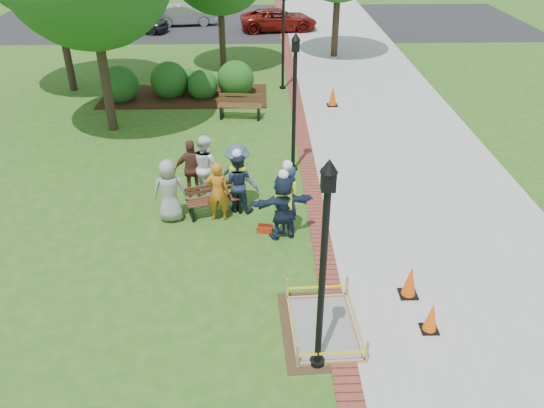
{
  "coord_description": "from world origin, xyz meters",
  "views": [
    {
      "loc": [
        0.24,
        -10.0,
        7.66
      ],
      "look_at": [
        0.5,
        1.2,
        1.0
      ],
      "focal_mm": 35.0,
      "sensor_mm": 36.0,
      "label": 1
    }
  ],
  "objects_px": {
    "bench_near": "(215,206)",
    "wet_concrete_pad": "(324,320)",
    "cone_front": "(431,318)",
    "hivis_worker_c": "(238,181)",
    "lamp_near": "(324,257)",
    "hivis_worker_a": "(283,205)",
    "hivis_worker_b": "(287,198)"
  },
  "relations": [
    {
      "from": "bench_near",
      "to": "wet_concrete_pad",
      "type": "bearing_deg",
      "value": -60.89
    },
    {
      "from": "wet_concrete_pad",
      "to": "hivis_worker_c",
      "type": "relative_size",
      "value": 1.3
    },
    {
      "from": "lamp_near",
      "to": "hivis_worker_a",
      "type": "relative_size",
      "value": 2.23
    },
    {
      "from": "cone_front",
      "to": "hivis_worker_a",
      "type": "distance_m",
      "value": 4.49
    },
    {
      "from": "lamp_near",
      "to": "hivis_worker_c",
      "type": "height_order",
      "value": "lamp_near"
    },
    {
      "from": "hivis_worker_b",
      "to": "hivis_worker_c",
      "type": "xyz_separation_m",
      "value": [
        -1.27,
        1.11,
        -0.09
      ]
    },
    {
      "from": "hivis_worker_a",
      "to": "hivis_worker_c",
      "type": "height_order",
      "value": "hivis_worker_a"
    },
    {
      "from": "bench_near",
      "to": "lamp_near",
      "type": "bearing_deg",
      "value": -67.07
    },
    {
      "from": "hivis_worker_c",
      "to": "hivis_worker_b",
      "type": "bearing_deg",
      "value": -41.0
    },
    {
      "from": "hivis_worker_a",
      "to": "hivis_worker_c",
      "type": "xyz_separation_m",
      "value": [
        -1.16,
        1.34,
        -0.03
      ]
    },
    {
      "from": "cone_front",
      "to": "lamp_near",
      "type": "bearing_deg",
      "value": -160.8
    },
    {
      "from": "lamp_near",
      "to": "hivis_worker_a",
      "type": "xyz_separation_m",
      "value": [
        -0.48,
        4.26,
        -1.53
      ]
    },
    {
      "from": "lamp_near",
      "to": "hivis_worker_c",
      "type": "relative_size",
      "value": 2.31
    },
    {
      "from": "cone_front",
      "to": "lamp_near",
      "type": "relative_size",
      "value": 0.16
    },
    {
      "from": "wet_concrete_pad",
      "to": "bench_near",
      "type": "bearing_deg",
      "value": 119.11
    },
    {
      "from": "cone_front",
      "to": "hivis_worker_c",
      "type": "xyz_separation_m",
      "value": [
        -3.98,
        4.78,
        0.58
      ]
    },
    {
      "from": "hivis_worker_b",
      "to": "hivis_worker_a",
      "type": "bearing_deg",
      "value": -115.1
    },
    {
      "from": "bench_near",
      "to": "hivis_worker_c",
      "type": "distance_m",
      "value": 0.94
    },
    {
      "from": "hivis_worker_a",
      "to": "lamp_near",
      "type": "bearing_deg",
      "value": -83.62
    },
    {
      "from": "wet_concrete_pad",
      "to": "hivis_worker_a",
      "type": "relative_size",
      "value": 1.25
    },
    {
      "from": "bench_near",
      "to": "hivis_worker_a",
      "type": "distance_m",
      "value": 2.25
    },
    {
      "from": "wet_concrete_pad",
      "to": "lamp_near",
      "type": "distance_m",
      "value": 2.43
    },
    {
      "from": "bench_near",
      "to": "hivis_worker_c",
      "type": "bearing_deg",
      "value": 16.64
    },
    {
      "from": "hivis_worker_c",
      "to": "wet_concrete_pad",
      "type": "bearing_deg",
      "value": -68.4
    },
    {
      "from": "lamp_near",
      "to": "hivis_worker_c",
      "type": "distance_m",
      "value": 6.04
    },
    {
      "from": "lamp_near",
      "to": "wet_concrete_pad",
      "type": "bearing_deg",
      "value": 76.54
    },
    {
      "from": "bench_near",
      "to": "cone_front",
      "type": "xyz_separation_m",
      "value": [
        4.63,
        -4.59,
        0.08
      ]
    },
    {
      "from": "wet_concrete_pad",
      "to": "hivis_worker_a",
      "type": "height_order",
      "value": "hivis_worker_a"
    },
    {
      "from": "lamp_near",
      "to": "hivis_worker_b",
      "type": "bearing_deg",
      "value": 94.67
    },
    {
      "from": "cone_front",
      "to": "hivis_worker_a",
      "type": "xyz_separation_m",
      "value": [
        -2.82,
        3.44,
        0.61
      ]
    },
    {
      "from": "wet_concrete_pad",
      "to": "lamp_near",
      "type": "bearing_deg",
      "value": -103.46
    },
    {
      "from": "cone_front",
      "to": "hivis_worker_c",
      "type": "relative_size",
      "value": 0.38
    }
  ]
}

